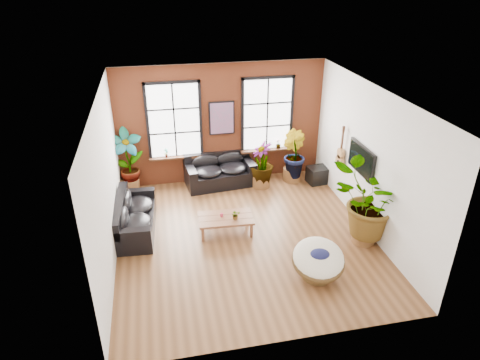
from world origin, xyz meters
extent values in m
cube|color=brown|center=(0.00, 0.00, -0.01)|extent=(6.00, 6.50, 0.02)
cube|color=white|center=(0.00, 0.00, 3.51)|extent=(6.00, 6.50, 0.02)
cube|color=#4C1F12|center=(0.00, 3.26, 1.75)|extent=(6.00, 0.02, 3.50)
cube|color=silver|center=(0.00, -3.26, 1.75)|extent=(6.00, 0.02, 3.50)
cube|color=silver|center=(-3.01, 0.00, 1.75)|extent=(0.02, 6.50, 3.50)
cube|color=silver|center=(3.01, 0.00, 1.75)|extent=(0.02, 6.50, 3.50)
cube|color=white|center=(-1.35, 3.20, 1.95)|extent=(1.40, 0.02, 2.10)
cube|color=#351A0E|center=(-1.35, 3.13, 0.87)|extent=(1.60, 0.22, 0.06)
cube|color=white|center=(1.35, 3.20, 1.95)|extent=(1.40, 0.02, 2.10)
cube|color=#351A0E|center=(1.35, 3.13, 0.87)|extent=(1.60, 0.22, 0.06)
cube|color=black|center=(-0.14, 2.85, 0.23)|extent=(2.08, 1.17, 0.45)
cube|color=black|center=(-0.17, 3.22, 0.68)|extent=(2.01, 0.44, 0.46)
cube|color=black|center=(-1.01, 2.76, 0.57)|extent=(0.34, 0.99, 0.24)
cube|color=black|center=(0.74, 2.94, 0.57)|extent=(0.34, 0.99, 0.24)
ellipsoid|color=black|center=(-0.51, 2.76, 0.52)|extent=(0.91, 0.90, 0.26)
ellipsoid|color=black|center=(-0.54, 3.04, 0.68)|extent=(0.86, 0.34, 0.44)
ellipsoid|color=black|center=(0.25, 2.84, 0.52)|extent=(0.91, 0.90, 0.26)
ellipsoid|color=black|center=(0.22, 3.12, 0.68)|extent=(0.86, 0.34, 0.44)
cube|color=black|center=(-2.57, 0.84, 0.21)|extent=(1.02, 2.18, 0.41)
cube|color=black|center=(-2.90, 0.86, 0.63)|extent=(0.35, 2.13, 0.42)
cube|color=black|center=(-2.63, -0.11, 0.52)|extent=(0.90, 0.27, 0.22)
cube|color=black|center=(-2.50, 1.79, 0.52)|extent=(0.90, 0.27, 0.22)
ellipsoid|color=black|center=(-2.54, 0.41, 0.47)|extent=(0.80, 0.97, 0.24)
ellipsoid|color=black|center=(-2.80, 0.43, 0.63)|extent=(0.30, 0.94, 0.41)
ellipsoid|color=black|center=(-2.49, 1.25, 0.47)|extent=(0.80, 0.97, 0.24)
ellipsoid|color=black|center=(-2.74, 1.27, 0.63)|extent=(0.30, 0.94, 0.41)
cube|color=brown|center=(-0.41, 0.32, 0.39)|extent=(1.35, 0.82, 0.06)
cube|color=#351A0E|center=(-0.42, 0.19, 0.42)|extent=(1.31, 0.08, 0.00)
cube|color=#351A0E|center=(-0.40, 0.44, 0.42)|extent=(1.31, 0.08, 0.00)
cube|color=brown|center=(-1.01, 0.05, 0.18)|extent=(0.07, 0.07, 0.37)
cube|color=brown|center=(0.15, -0.02, 0.18)|extent=(0.07, 0.07, 0.37)
cube|color=brown|center=(-0.98, 0.65, 0.18)|extent=(0.07, 0.07, 0.37)
cube|color=brown|center=(0.19, 0.58, 0.18)|extent=(0.07, 0.07, 0.37)
cylinder|color=#C6314E|center=(-0.50, 0.37, 0.46)|extent=(0.08, 0.08, 0.08)
cylinder|color=brown|center=(1.18, -1.72, 0.13)|extent=(0.72, 0.72, 0.25)
torus|color=brown|center=(1.18, -1.72, 0.42)|extent=(1.26, 1.25, 0.50)
ellipsoid|color=white|center=(1.18, -1.72, 0.49)|extent=(1.22, 1.27, 0.68)
ellipsoid|color=#161945|center=(1.17, -1.77, 0.61)|extent=(0.47, 0.40, 0.19)
cube|color=black|center=(0.00, 3.19, 1.95)|extent=(0.74, 0.04, 0.98)
cube|color=#0C7F8C|center=(0.00, 3.16, 1.95)|extent=(0.66, 0.02, 0.90)
cube|color=black|center=(2.95, 0.30, 1.65)|extent=(0.06, 1.25, 0.72)
cube|color=black|center=(2.92, 0.30, 1.65)|extent=(0.01, 1.15, 0.62)
cylinder|color=#B27F4C|center=(2.90, 1.35, 1.13)|extent=(0.09, 0.38, 0.38)
cylinder|color=#B27F4C|center=(2.90, 1.35, 1.38)|extent=(0.09, 0.30, 0.30)
cylinder|color=black|center=(2.90, 1.35, 1.13)|extent=(0.09, 0.11, 0.11)
cube|color=#351A0E|center=(2.90, 1.35, 1.75)|extent=(0.04, 0.05, 0.55)
cube|color=#351A0E|center=(2.90, 1.35, 2.07)|extent=(0.06, 0.06, 0.14)
cube|color=black|center=(2.75, 2.39, 0.25)|extent=(0.65, 0.56, 0.49)
cylinder|color=brown|center=(-2.74, 2.93, 0.19)|extent=(0.57, 0.57, 0.38)
cylinder|color=brown|center=(2.04, 2.70, 0.20)|extent=(0.71, 0.71, 0.39)
cylinder|color=brown|center=(2.71, -0.73, 0.20)|extent=(0.61, 0.61, 0.40)
cylinder|color=brown|center=(1.02, 2.49, 0.19)|extent=(0.58, 0.58, 0.38)
imported|color=#254E15|center=(-2.73, 2.94, 1.03)|extent=(1.05, 0.83, 1.75)
imported|color=#254E15|center=(2.04, 2.70, 0.85)|extent=(0.82, 0.92, 1.41)
imported|color=#254E15|center=(2.71, -0.75, 1.06)|extent=(1.89, 1.73, 1.80)
imported|color=#254E15|center=(1.04, 2.49, 0.76)|extent=(0.76, 0.76, 1.24)
imported|color=#254E15|center=(-0.19, 0.19, 0.54)|extent=(0.21, 0.19, 0.24)
imported|color=#254E15|center=(-1.65, 3.13, 1.04)|extent=(0.17, 0.17, 0.27)
imported|color=#254E15|center=(1.70, 3.13, 1.04)|extent=(0.19, 0.19, 0.27)
camera|label=1|loc=(-1.85, -8.37, 5.91)|focal=32.00mm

